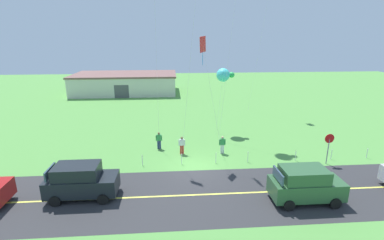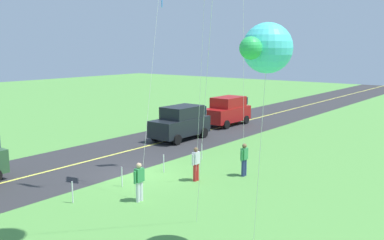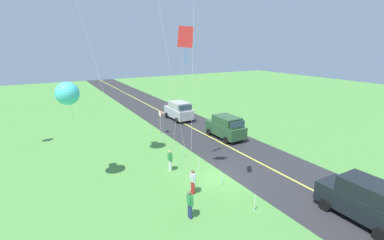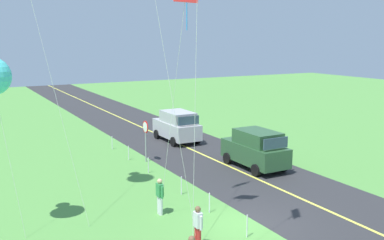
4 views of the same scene
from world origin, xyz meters
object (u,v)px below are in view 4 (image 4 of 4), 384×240
(car_parked_east_near, at_px, (177,126))
(car_suv_foreground, at_px, (255,149))
(stop_sign, at_px, (146,133))
(person_child_watcher, at_px, (198,226))
(person_adult_companion, at_px, (160,195))

(car_parked_east_near, bearing_deg, car_suv_foreground, -173.77)
(stop_sign, distance_m, person_child_watcher, 12.02)
(car_suv_foreground, xyz_separation_m, person_child_watcher, (-7.33, 7.98, -0.29))
(stop_sign, xyz_separation_m, person_adult_companion, (-8.08, 2.76, -0.94))
(car_parked_east_near, xyz_separation_m, person_child_watcher, (-15.68, 7.07, -0.29))
(car_suv_foreground, height_order, car_parked_east_near, same)
(car_suv_foreground, bearing_deg, person_adult_companion, 115.73)
(car_suv_foreground, relative_size, car_parked_east_near, 1.00)
(car_suv_foreground, relative_size, person_adult_companion, 2.75)
(stop_sign, height_order, person_child_watcher, stop_sign)
(car_parked_east_near, xyz_separation_m, stop_sign, (-4.04, 4.18, 0.65))
(person_child_watcher, bearing_deg, car_suv_foreground, 25.70)
(stop_sign, xyz_separation_m, person_child_watcher, (-11.63, 2.89, -0.94))
(stop_sign, bearing_deg, person_adult_companion, 161.15)
(car_suv_foreground, height_order, person_adult_companion, car_suv_foreground)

